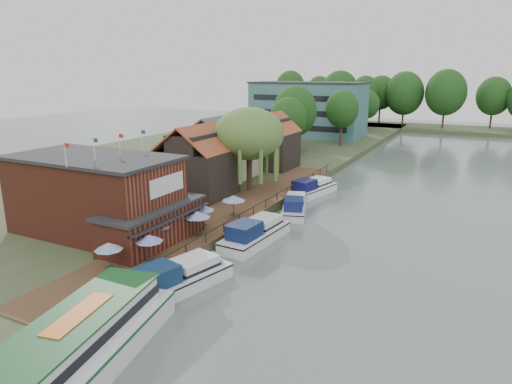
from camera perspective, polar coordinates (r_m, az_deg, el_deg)
The scene contains 28 objects.
ground at distance 37.48m, azimuth -0.14°, elevation -9.75°, with size 260.00×260.00×0.00m, color #54615C.
land_bank at distance 81.05m, azimuth -7.79°, elevation 4.00°, with size 50.00×140.00×1.00m, color #384728.
quay_deck at distance 48.91m, azimuth -3.16°, elevation -2.47°, with size 6.00×50.00×0.10m, color #47301E.
quay_rail at distance 47.96m, azimuth -0.07°, elevation -2.24°, with size 0.20×49.00×1.00m, color black, non-canonical shape.
pub at distance 43.04m, azimuth -17.62°, elevation -0.60°, with size 20.00×11.00×7.30m, color maroon, non-canonical shape.
hotel_block at distance 107.45m, azimuth 6.54°, elevation 10.27°, with size 25.40×12.40×12.30m, color #38666B, non-canonical shape.
cottage_a at distance 54.81m, azimuth -7.48°, elevation 3.85°, with size 8.60×7.60×8.50m, color black, non-canonical shape.
cottage_b at distance 64.67m, azimuth -4.68°, elevation 5.61°, with size 9.60×8.60×8.50m, color beige, non-canonical shape.
cottage_c at distance 70.63m, azimuth 1.95°, elevation 6.44°, with size 7.60×7.60×8.50m, color black, non-canonical shape.
willow at distance 56.56m, azimuth -0.85°, elevation 5.31°, with size 8.60×8.60×10.43m, color #476B2D, non-canonical shape.
umbrella_0 at distance 35.66m, azimuth -17.85°, elevation -7.83°, with size 2.09×2.09×2.38m, color navy, non-canonical shape.
umbrella_1 at distance 36.47m, azimuth -13.17°, elevation -6.97°, with size 2.20×2.20×2.38m, color navy, non-canonical shape.
umbrella_2 at distance 39.54m, azimuth -12.04°, elevation -5.17°, with size 2.09×2.09×2.38m, color navy, non-canonical shape.
umbrella_3 at distance 41.51m, azimuth -7.34°, elevation -3.98°, with size 2.44×2.44×2.38m, color navy, non-canonical shape.
umbrella_4 at distance 43.47m, azimuth -6.59°, elevation -3.08°, with size 2.14×2.14×2.38m, color #1C359A, non-canonical shape.
umbrella_5 at distance 46.32m, azimuth -2.82°, elevation -1.86°, with size 2.44×2.44×2.38m, color #1B3A95, non-canonical shape.
cruiser_0 at distance 34.28m, azimuth -9.81°, elevation -10.17°, with size 3.27×10.11×2.46m, color silver, non-canonical shape.
cruiser_1 at distance 42.73m, azimuth -0.08°, elevation -4.80°, with size 3.27×10.12×2.46m, color silver, non-canonical shape.
cruiser_2 at distance 51.74m, azimuth 4.87°, elevation -1.49°, with size 2.93×9.07×2.17m, color silver, non-canonical shape.
cruiser_3 at distance 59.53m, azimuth 7.01°, elevation 0.72°, with size 3.11×9.64×2.33m, color white, non-canonical shape.
tour_boat at distance 26.65m, azimuth -22.00°, elevation -17.81°, with size 4.38×15.59×3.41m, color silver, non-canonical shape.
swan at distance 29.83m, azimuth -18.85°, elevation -17.09°, with size 0.44×0.44×0.44m, color white.
bank_tree_0 at distance 81.11m, azimuth 4.00°, elevation 8.14°, with size 6.57×6.57×10.27m, color #143811, non-canonical shape.
bank_tree_1 at distance 87.61m, azimuth 4.85°, elevation 9.21°, with size 8.29×8.29×12.07m, color #143811, non-canonical shape.
bank_tree_2 at distance 93.15m, azimuth 10.65°, elevation 9.06°, with size 6.52×6.52×11.13m, color #143811, non-canonical shape.
bank_tree_3 at distance 111.89m, azimuth 10.50°, elevation 10.32°, with size 8.61×8.61×12.38m, color #143811, non-canonical shape.
bank_tree_4 at distance 119.14m, azimuth 13.71°, elevation 9.86°, with size 6.12×6.12×10.09m, color #143811, non-canonical shape.
bank_tree_5 at distance 129.59m, azimuth 13.40°, elevation 11.02°, with size 6.98×6.98×13.52m, color #143811, non-canonical shape.
Camera 1 is at (15.53, -30.32, 15.63)m, focal length 32.00 mm.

